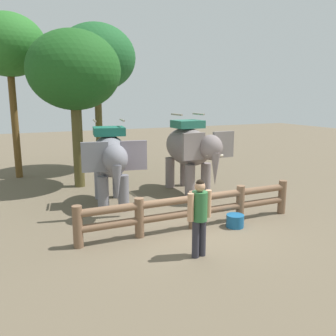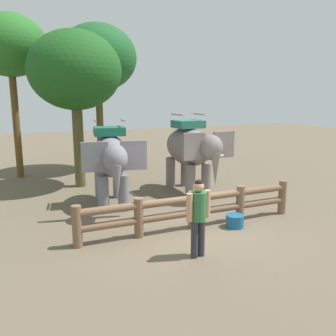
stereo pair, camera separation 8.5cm
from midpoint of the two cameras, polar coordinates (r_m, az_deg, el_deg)
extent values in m
plane|color=brown|center=(9.90, 4.59, -9.89)|extent=(60.00, 60.00, 0.00)
cylinder|color=brown|center=(8.88, -14.22, -9.15)|extent=(0.24, 0.24, 1.05)
cylinder|color=brown|center=(9.24, -4.48, -8.00)|extent=(0.24, 0.24, 1.05)
cylinder|color=brown|center=(9.84, 4.25, -6.78)|extent=(0.24, 0.24, 1.05)
cylinder|color=brown|center=(10.63, 11.80, -5.59)|extent=(0.24, 0.24, 1.05)
cylinder|color=brown|center=(11.59, 18.17, -4.50)|extent=(0.24, 0.24, 1.05)
cylinder|color=brown|center=(9.86, 4.24, -7.19)|extent=(6.29, 0.25, 0.20)
cylinder|color=brown|center=(9.74, 4.28, -4.96)|extent=(6.29, 0.25, 0.20)
cylinder|color=slate|center=(11.38, -6.97, -3.99)|extent=(0.35, 0.35, 1.16)
cylinder|color=slate|center=(11.32, -10.19, -4.18)|extent=(0.35, 0.35, 1.16)
cylinder|color=slate|center=(12.89, -7.92, -2.18)|extent=(0.35, 0.35, 1.16)
cylinder|color=slate|center=(12.83, -10.76, -2.33)|extent=(0.35, 0.35, 1.16)
ellipsoid|color=slate|center=(11.87, -9.15, 1.99)|extent=(1.58, 2.77, 1.36)
ellipsoid|color=slate|center=(10.33, -8.33, 1.55)|extent=(0.88, 0.98, 0.83)
cube|color=slate|center=(10.50, -5.34, 2.05)|extent=(0.78, 0.24, 0.87)
cube|color=slate|center=(10.38, -11.50, 1.76)|extent=(0.78, 0.24, 0.87)
cone|color=slate|center=(10.16, -8.02, -2.43)|extent=(0.31, 0.31, 1.07)
cube|color=#1A6350|center=(11.77, -9.27, 5.90)|extent=(1.12, 1.02, 0.27)
cylinder|color=#A59E8C|center=(11.79, -7.16, 7.67)|extent=(0.20, 0.79, 0.07)
cylinder|color=#A59E8C|center=(11.71, -11.52, 7.51)|extent=(0.20, 0.79, 0.07)
cylinder|color=slate|center=(13.08, 6.36, -1.83)|extent=(0.36, 0.36, 1.21)
cylinder|color=slate|center=(12.75, 3.81, -2.14)|extent=(0.36, 0.36, 1.21)
cylinder|color=slate|center=(14.46, 2.96, -0.49)|extent=(0.36, 0.36, 1.21)
cylinder|color=slate|center=(14.16, 0.58, -0.73)|extent=(0.36, 0.36, 1.21)
ellipsoid|color=slate|center=(13.39, 3.41, 3.48)|extent=(1.27, 2.75, 1.41)
ellipsoid|color=slate|center=(12.00, 7.13, 3.32)|extent=(0.79, 0.93, 0.86)
cube|color=slate|center=(12.41, 9.15, 3.77)|extent=(0.81, 0.14, 0.91)
cube|color=slate|center=(11.78, 4.42, 3.48)|extent=(0.81, 0.14, 0.91)
cone|color=slate|center=(11.85, 7.87, -0.19)|extent=(0.32, 0.32, 1.11)
cone|color=beige|center=(11.93, 8.33, 2.03)|extent=(0.37, 0.11, 0.15)
cone|color=beige|center=(11.76, 7.04, 1.93)|extent=(0.37, 0.11, 0.15)
cube|color=#276D56|center=(13.30, 3.46, 7.10)|extent=(1.05, 0.93, 0.28)
cylinder|color=#A59E8C|center=(13.51, 5.22, 8.68)|extent=(0.09, 0.82, 0.07)
cylinder|color=#A59E8C|center=(13.06, 1.67, 8.63)|extent=(0.09, 0.82, 0.07)
cylinder|color=#2C2C36|center=(8.26, 5.68, -11.12)|extent=(0.17, 0.17, 0.87)
cylinder|color=#2C2C36|center=(8.15, 4.60, -11.42)|extent=(0.17, 0.17, 0.87)
cylinder|color=#2F6D3A|center=(7.94, 5.24, -6.17)|extent=(0.40, 0.40, 0.66)
cylinder|color=tan|center=(8.09, 6.65, -5.75)|extent=(0.14, 0.14, 0.63)
cylinder|color=tan|center=(7.79, 3.79, -6.37)|extent=(0.14, 0.14, 0.63)
sphere|color=tan|center=(7.82, 5.30, -3.01)|extent=(0.24, 0.24, 0.24)
sphere|color=black|center=(7.80, 5.31, -2.54)|extent=(0.19, 0.19, 0.19)
cylinder|color=brown|center=(14.56, -14.08, 4.04)|extent=(0.41, 0.41, 3.61)
ellipsoid|color=#1C521B|center=(14.48, -14.64, 15.03)|extent=(3.57, 3.57, 3.03)
cylinder|color=brown|center=(17.71, -10.77, 6.72)|extent=(0.34, 0.34, 4.38)
ellipsoid|color=#1C5627|center=(17.75, -11.18, 17.09)|extent=(3.69, 3.69, 3.14)
cylinder|color=brown|center=(17.10, -23.17, 6.69)|extent=(0.30, 0.30, 4.89)
ellipsoid|color=#286A25|center=(17.19, -24.07, 17.69)|extent=(3.11, 3.11, 2.64)
cylinder|color=#19598C|center=(10.18, 10.96, -8.41)|extent=(0.49, 0.49, 0.35)
camera|label=1|loc=(0.04, -89.78, 0.04)|focal=37.74mm
camera|label=2|loc=(0.04, 90.22, -0.04)|focal=37.74mm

